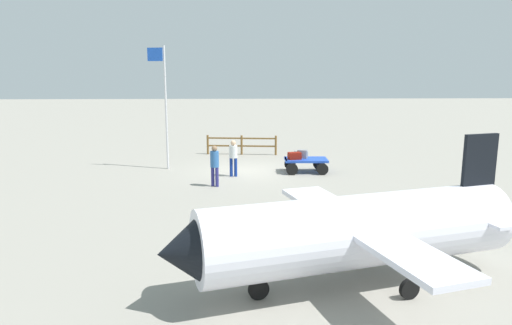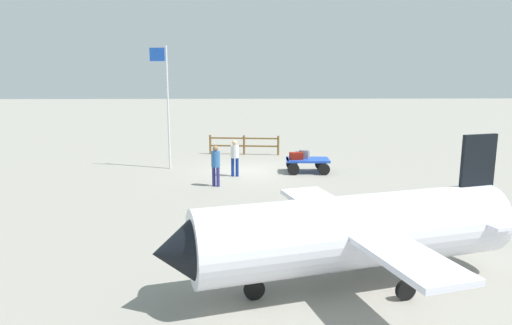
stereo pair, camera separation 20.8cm
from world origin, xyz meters
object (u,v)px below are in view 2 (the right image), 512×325
object	(u,v)px
worker_lead	(216,163)
airplane_near	(342,232)
flagpole	(166,98)
suitcase_navy	(304,154)
luggage_cart	(307,162)
suitcase_grey	(303,154)
suitcase_maroon	(296,156)
worker_trailing	(235,155)

from	to	relation	value
worker_lead	airplane_near	xyz separation A→B (m)	(-3.27, 9.17, 0.25)
airplane_near	flagpole	bearing A→B (deg)	-65.64
suitcase_navy	airplane_near	world-z (taller)	airplane_near
airplane_near	flagpole	size ratio (longest dim) A/B	1.37
suitcase_navy	worker_lead	size ratio (longest dim) A/B	0.30
luggage_cart	worker_lead	distance (m)	4.88
suitcase_grey	suitcase_maroon	xyz separation A→B (m)	(0.36, 0.42, 0.00)
worker_lead	airplane_near	bearing A→B (deg)	109.60
suitcase_grey	suitcase_maroon	distance (m)	0.55
luggage_cart	suitcase_grey	xyz separation A→B (m)	(0.17, -0.29, 0.32)
suitcase_grey	worker_trailing	xyz separation A→B (m)	(3.18, 1.06, 0.17)
suitcase_maroon	airplane_near	bearing A→B (deg)	88.56
suitcase_maroon	flagpole	xyz separation A→B (m)	(6.09, -1.15, 2.58)
airplane_near	luggage_cart	bearing A→B (deg)	-93.99
suitcase_maroon	flagpole	bearing A→B (deg)	-10.72
suitcase_navy	worker_lead	xyz separation A→B (m)	(3.96, 2.76, 0.15)
worker_trailing	flagpole	size ratio (longest dim) A/B	0.28
luggage_cart	flagpole	xyz separation A→B (m)	(6.62, -1.02, 2.91)
suitcase_grey	airplane_near	xyz separation A→B (m)	(0.65, 12.07, 0.45)
worker_trailing	airplane_near	distance (m)	11.30
suitcase_navy	worker_trailing	xyz separation A→B (m)	(3.22, 0.93, 0.13)
suitcase_navy	airplane_near	distance (m)	11.96
suitcase_navy	suitcase_grey	bearing A→B (deg)	-70.46
suitcase_navy	flagpole	distance (m)	7.03
worker_lead	suitcase_navy	bearing A→B (deg)	-145.10
luggage_cart	worker_lead	world-z (taller)	worker_lead
suitcase_navy	airplane_near	bearing A→B (deg)	86.67
suitcase_maroon	worker_trailing	xyz separation A→B (m)	(2.82, 0.64, 0.17)
suitcase_maroon	worker_trailing	world-z (taller)	worker_trailing
suitcase_navy	worker_trailing	world-z (taller)	worker_trailing
airplane_near	worker_trailing	bearing A→B (deg)	-77.07
suitcase_grey	suitcase_maroon	size ratio (longest dim) A/B	0.98
luggage_cart	airplane_near	world-z (taller)	airplane_near
luggage_cart	worker_lead	xyz separation A→B (m)	(4.09, 2.61, 0.52)
worker_lead	luggage_cart	bearing A→B (deg)	-147.47
suitcase_grey	worker_trailing	bearing A→B (deg)	18.46
suitcase_grey	worker_trailing	size ratio (longest dim) A/B	0.38
suitcase_grey	suitcase_maroon	world-z (taller)	suitcase_maroon
suitcase_grey	worker_lead	distance (m)	4.87
suitcase_maroon	worker_trailing	distance (m)	2.90
worker_lead	worker_trailing	bearing A→B (deg)	-111.88
suitcase_navy	flagpole	xyz separation A→B (m)	(6.49, -0.87, 2.54)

